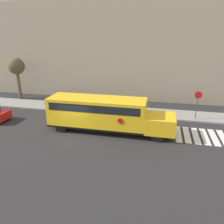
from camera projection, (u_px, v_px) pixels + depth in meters
ground_plane at (74, 134)px, 18.19m from camera, size 60.00×60.00×0.00m
sidewalk_strip at (97, 109)px, 24.14m from camera, size 44.00×3.00×0.15m
building_backdrop at (110, 50)px, 28.16m from camera, size 32.00×4.00×11.85m
crosswalk_stripes at (200, 136)px, 17.90m from camera, size 4.00×3.20×0.01m
school_bus at (104, 113)px, 18.38m from camera, size 10.54×2.57×2.87m
stop_sign at (197, 102)px, 20.58m from camera, size 0.68×0.10×2.87m
tree_near_sidewalk at (16, 67)px, 27.09m from camera, size 2.02×2.02×5.17m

